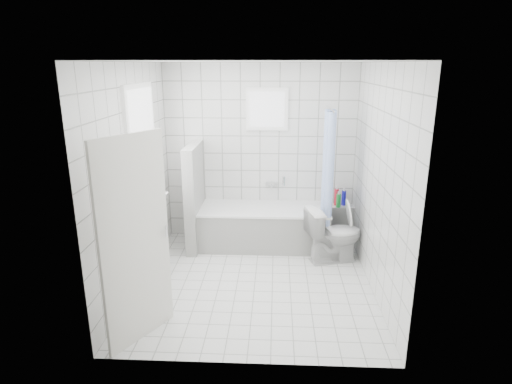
{
  "coord_description": "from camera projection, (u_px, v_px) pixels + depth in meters",
  "views": [
    {
      "loc": [
        0.24,
        -4.72,
        2.58
      ],
      "look_at": [
        -0.0,
        0.35,
        1.05
      ],
      "focal_mm": 30.0,
      "sensor_mm": 36.0,
      "label": 1
    }
  ],
  "objects": [
    {
      "name": "partition_wall",
      "position": [
        195.0,
        197.0,
        6.12
      ],
      "size": [
        0.15,
        0.85,
        1.5
      ],
      "primitive_type": "cube",
      "color": "white",
      "rests_on": "ground"
    },
    {
      "name": "toilet",
      "position": [
        334.0,
        234.0,
        5.73
      ],
      "size": [
        0.83,
        0.61,
        0.76
      ],
      "primitive_type": "imported",
      "rotation": [
        0.0,
        0.0,
        1.85
      ],
      "color": "white",
      "rests_on": "ground"
    },
    {
      "name": "sill_bottles",
      "position": [
        147.0,
        199.0,
        5.12
      ],
      "size": [
        0.15,
        0.76,
        0.29
      ],
      "color": "#D251A0",
      "rests_on": "window_sill"
    },
    {
      "name": "window_sill",
      "position": [
        152.0,
        206.0,
        5.37
      ],
      "size": [
        0.18,
        1.02,
        0.08
      ],
      "primitive_type": "cube",
      "color": "white",
      "rests_on": "wall_left"
    },
    {
      "name": "curtain_rod",
      "position": [
        330.0,
        109.0,
        5.7
      ],
      "size": [
        0.02,
        0.8,
        0.02
      ],
      "primitive_type": "cylinder",
      "rotation": [
        1.57,
        0.0,
        0.0
      ],
      "color": "silver",
      "rests_on": "wall_back"
    },
    {
      "name": "wall_right",
      "position": [
        378.0,
        181.0,
        4.83
      ],
      "size": [
        0.02,
        3.0,
        2.6
      ],
      "primitive_type": "cube",
      "color": "white",
      "rests_on": "ground"
    },
    {
      "name": "tiled_ledge",
      "position": [
        339.0,
        223.0,
        6.45
      ],
      "size": [
        0.4,
        0.24,
        0.55
      ],
      "primitive_type": "cube",
      "color": "white",
      "rests_on": "ground"
    },
    {
      "name": "wall_left",
      "position": [
        134.0,
        178.0,
        4.96
      ],
      "size": [
        0.02,
        3.0,
        2.6
      ],
      "primitive_type": "cube",
      "color": "white",
      "rests_on": "ground"
    },
    {
      "name": "bathtub",
      "position": [
        264.0,
        226.0,
        6.26
      ],
      "size": [
        1.86,
        0.77,
        0.58
      ],
      "color": "white",
      "rests_on": "ground"
    },
    {
      "name": "wall_front",
      "position": [
        246.0,
        228.0,
        3.46
      ],
      "size": [
        2.8,
        0.02,
        2.6
      ],
      "primitive_type": "cube",
      "color": "white",
      "rests_on": "ground"
    },
    {
      "name": "shower_curtain",
      "position": [
        328.0,
        176.0,
        5.83
      ],
      "size": [
        0.14,
        0.48,
        1.78
      ],
      "primitive_type": null,
      "color": "#4D79E2",
      "rests_on": "curtain_rod"
    },
    {
      "name": "ledge_bottles",
      "position": [
        339.0,
        198.0,
        6.33
      ],
      "size": [
        0.17,
        0.17,
        0.25
      ],
      "color": "#1715AE",
      "rests_on": "tiled_ledge"
    },
    {
      "name": "window_back",
      "position": [
        267.0,
        109.0,
        6.09
      ],
      "size": [
        0.5,
        0.01,
        0.5
      ],
      "primitive_type": "cube",
      "color": "white",
      "rests_on": "wall_back"
    },
    {
      "name": "window_left",
      "position": [
        144.0,
        148.0,
        5.15
      ],
      "size": [
        0.01,
        0.9,
        1.4
      ],
      "primitive_type": "cube",
      "color": "white",
      "rests_on": "wall_left"
    },
    {
      "name": "door",
      "position": [
        135.0,
        242.0,
        3.94
      ],
      "size": [
        0.44,
        0.71,
        2.0
      ],
      "primitive_type": "cube",
      "rotation": [
        0.0,
        0.0,
        -0.53
      ],
      "color": "silver",
      "rests_on": "ground"
    },
    {
      "name": "tub_faucet",
      "position": [
        272.0,
        184.0,
        6.41
      ],
      "size": [
        0.18,
        0.06,
        0.06
      ],
      "primitive_type": "cube",
      "color": "silver",
      "rests_on": "wall_back"
    },
    {
      "name": "ceiling",
      "position": [
        255.0,
        61.0,
        4.52
      ],
      "size": [
        3.0,
        3.0,
        0.0
      ],
      "primitive_type": "plane",
      "rotation": [
        3.14,
        0.0,
        0.0
      ],
      "color": "white",
      "rests_on": "ground"
    },
    {
      "name": "wall_back",
      "position": [
        260.0,
        154.0,
        6.33
      ],
      "size": [
        2.8,
        0.02,
        2.6
      ],
      "primitive_type": "cube",
      "color": "white",
      "rests_on": "ground"
    },
    {
      "name": "ground",
      "position": [
        255.0,
        282.0,
        5.27
      ],
      "size": [
        3.0,
        3.0,
        0.0
      ],
      "primitive_type": "plane",
      "color": "white",
      "rests_on": "ground"
    }
  ]
}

